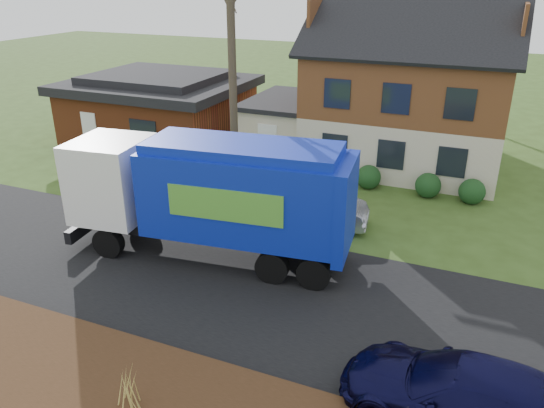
% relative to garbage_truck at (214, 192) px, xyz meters
% --- Properties ---
extents(ground, '(120.00, 120.00, 0.00)m').
position_rel_garbage_truck_xyz_m(ground, '(2.08, -1.48, -2.37)').
color(ground, '#314918').
rests_on(ground, ground).
extents(road, '(80.00, 7.00, 0.02)m').
position_rel_garbage_truck_xyz_m(road, '(2.08, -1.48, -2.36)').
color(road, black).
rests_on(road, ground).
extents(mulch_verge, '(80.00, 3.50, 0.30)m').
position_rel_garbage_truck_xyz_m(mulch_verge, '(2.08, -6.78, -2.22)').
color(mulch_verge, '#2F1F0F').
rests_on(mulch_verge, ground).
extents(main_house, '(12.95, 8.95, 9.26)m').
position_rel_garbage_truck_xyz_m(main_house, '(3.57, 12.43, 1.66)').
color(main_house, beige).
rests_on(main_house, ground).
extents(ranch_house, '(9.80, 8.20, 3.70)m').
position_rel_garbage_truck_xyz_m(ranch_house, '(-9.92, 11.52, -0.56)').
color(ranch_house, brown).
rests_on(ranch_house, ground).
extents(garbage_truck, '(9.83, 3.65, 4.11)m').
position_rel_garbage_truck_xyz_m(garbage_truck, '(0.00, 0.00, 0.00)').
color(garbage_truck, black).
rests_on(garbage_truck, ground).
extents(silver_sedan, '(4.68, 2.18, 1.49)m').
position_rel_garbage_truck_xyz_m(silver_sedan, '(2.04, 3.65, -1.63)').
color(silver_sedan, '#A2A3A9').
rests_on(silver_sedan, ground).
extents(navy_wagon, '(5.51, 2.50, 1.56)m').
position_rel_garbage_truck_xyz_m(navy_wagon, '(8.39, -4.50, -1.59)').
color(navy_wagon, black).
rests_on(navy_wagon, ground).
extents(grass_clump_mid, '(0.38, 0.32, 1.07)m').
position_rel_garbage_truck_xyz_m(grass_clump_mid, '(1.73, -7.11, -1.53)').
color(grass_clump_mid, tan).
rests_on(grass_clump_mid, mulch_verge).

